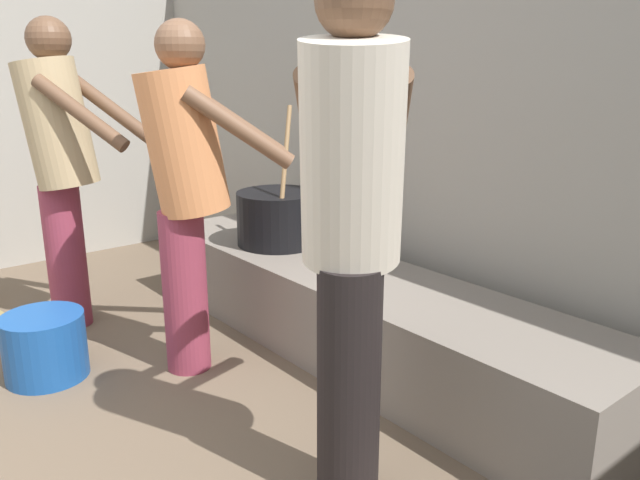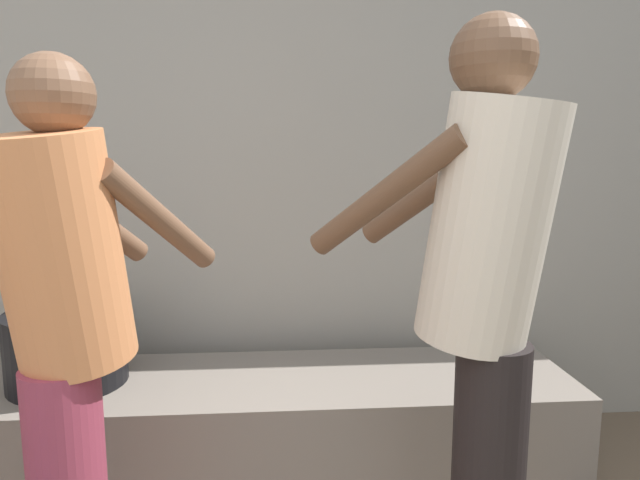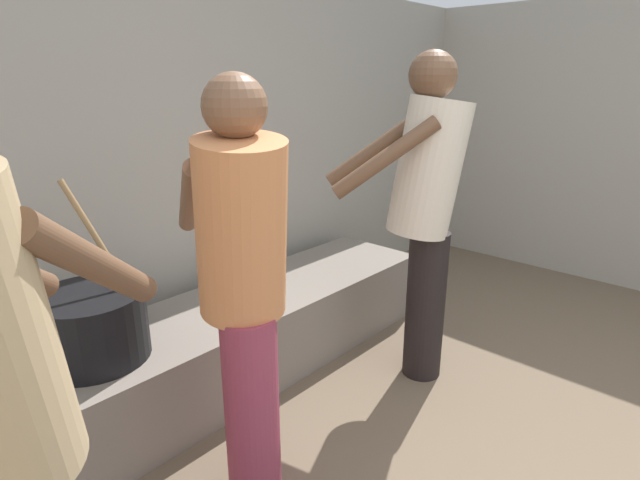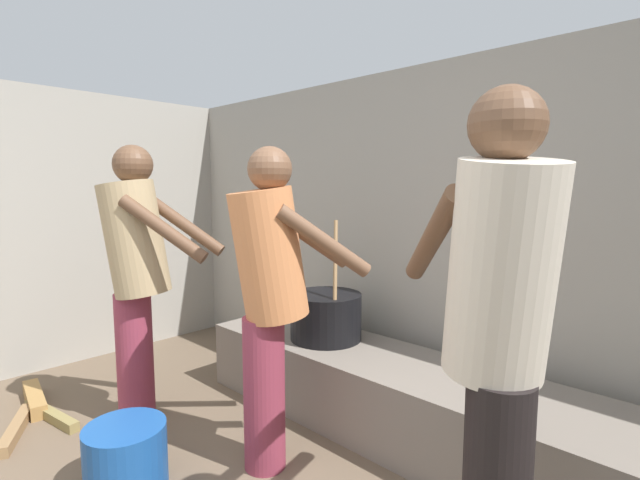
% 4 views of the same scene
% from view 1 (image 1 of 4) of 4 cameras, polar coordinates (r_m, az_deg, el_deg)
% --- Properties ---
extents(block_enclosure_rear, '(5.71, 0.20, 2.08)m').
position_cam_1_polar(block_enclosure_rear, '(3.12, 12.49, 9.34)').
color(block_enclosure_rear, '#9E998E').
rests_on(block_enclosure_rear, ground_plane).
extents(hearth_ledge, '(2.73, 0.60, 0.41)m').
position_cam_1_polar(hearth_ledge, '(3.06, 2.94, -6.55)').
color(hearth_ledge, slate).
rests_on(hearth_ledge, ground_plane).
extents(cooking_pot_main, '(0.44, 0.44, 0.74)m').
position_cam_1_polar(cooking_pot_main, '(3.41, -3.82, 2.03)').
color(cooking_pot_main, black).
rests_on(cooking_pot_main, hearth_ledge).
extents(cook_in_tan_shirt, '(0.72, 0.65, 1.58)m').
position_cam_1_polar(cook_in_tan_shirt, '(3.46, -22.39, 6.88)').
color(cook_in_tan_shirt, '#8C3347').
rests_on(cook_in_tan_shirt, ground_plane).
extents(cook_in_cream_shirt, '(0.71, 0.69, 1.64)m').
position_cam_1_polar(cook_in_cream_shirt, '(1.85, 2.84, 2.40)').
color(cook_in_cream_shirt, black).
rests_on(cook_in_cream_shirt, ground_plane).
extents(cook_in_orange_shirt, '(0.59, 0.72, 1.54)m').
position_cam_1_polar(cook_in_orange_shirt, '(2.78, -12.00, 5.27)').
color(cook_in_orange_shirt, '#8C3347').
rests_on(cook_in_orange_shirt, ground_plane).
extents(bucket_blue_plastic, '(0.36, 0.36, 0.29)m').
position_cam_1_polar(bucket_blue_plastic, '(3.11, -23.61, -8.78)').
color(bucket_blue_plastic, '#194C99').
rests_on(bucket_blue_plastic, ground_plane).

